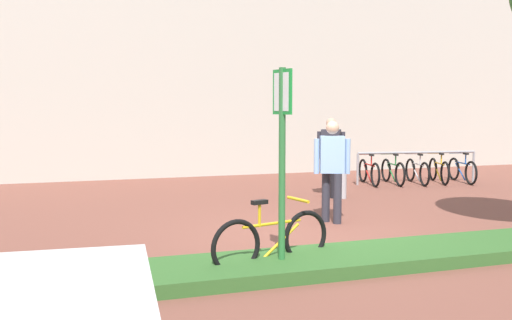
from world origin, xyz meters
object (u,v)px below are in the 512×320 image
object	(u,v)px
bike_at_sign	(272,240)
bike_rack_cluster	(416,170)
parking_sign_post	(282,140)
person_suited_dark	(331,152)
person_shirt_blue	(332,165)
bollard_steel	(343,178)

from	to	relation	value
bike_at_sign	bike_rack_cluster	world-z (taller)	bike_at_sign
parking_sign_post	bike_rack_cluster	world-z (taller)	parking_sign_post
bike_rack_cluster	person_suited_dark	world-z (taller)	person_suited_dark
person_suited_dark	person_shirt_blue	distance (m)	2.75
parking_sign_post	bollard_steel	xyz separation A→B (m)	(3.13, 4.65, -1.13)
parking_sign_post	bike_rack_cluster	distance (m)	8.69
bike_at_sign	person_suited_dark	bearing A→B (deg)	57.39
bike_rack_cluster	person_suited_dark	bearing A→B (deg)	-157.26
person_suited_dark	person_shirt_blue	size ratio (longest dim) A/B	1.00
bollard_steel	person_suited_dark	size ratio (longest dim) A/B	0.52
bike_rack_cluster	person_shirt_blue	size ratio (longest dim) A/B	1.85
bike_rack_cluster	person_shirt_blue	xyz separation A→B (m)	(-4.17, -3.75, 0.64)
bollard_steel	person_suited_dark	bearing A→B (deg)	118.96
bollard_steel	bike_rack_cluster	bearing A→B (deg)	28.39
bollard_steel	person_suited_dark	xyz separation A→B (m)	(-0.16, 0.28, 0.53)
parking_sign_post	person_shirt_blue	size ratio (longest dim) A/B	1.40
parking_sign_post	bike_at_sign	distance (m)	1.24
bike_at_sign	parking_sign_post	bearing A→B (deg)	-76.52
bike_at_sign	bollard_steel	bearing A→B (deg)	54.44
person_suited_dark	bike_at_sign	bearing A→B (deg)	-122.61
parking_sign_post	bike_rack_cluster	size ratio (longest dim) A/B	0.76
bollard_steel	bike_at_sign	bearing A→B (deg)	-125.56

